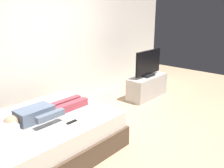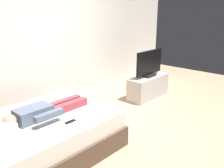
% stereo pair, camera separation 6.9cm
% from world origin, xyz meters
% --- Properties ---
extents(ground_plane, '(10.00, 10.00, 0.00)m').
position_xyz_m(ground_plane, '(0.00, 0.00, 0.00)').
color(ground_plane, tan).
extents(back_wall, '(6.40, 0.10, 2.80)m').
position_xyz_m(back_wall, '(0.40, 1.75, 1.40)').
color(back_wall, silver).
rests_on(back_wall, ground).
extents(bed, '(1.94, 1.52, 0.54)m').
position_xyz_m(bed, '(-1.06, 0.52, 0.26)').
color(bed, brown).
rests_on(bed, ground).
extents(person, '(1.26, 0.46, 0.18)m').
position_xyz_m(person, '(-1.03, 0.52, 0.62)').
color(person, slate).
rests_on(person, bed).
extents(remote, '(0.15, 0.04, 0.02)m').
position_xyz_m(remote, '(-0.88, 0.12, 0.55)').
color(remote, black).
rests_on(remote, bed).
extents(tv_stand, '(1.10, 0.40, 0.50)m').
position_xyz_m(tv_stand, '(1.81, 0.72, 0.25)').
color(tv_stand, '#B7B2AD').
rests_on(tv_stand, ground).
extents(tv, '(0.88, 0.20, 0.59)m').
position_xyz_m(tv, '(1.81, 0.72, 0.78)').
color(tv, black).
rests_on(tv, tv_stand).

